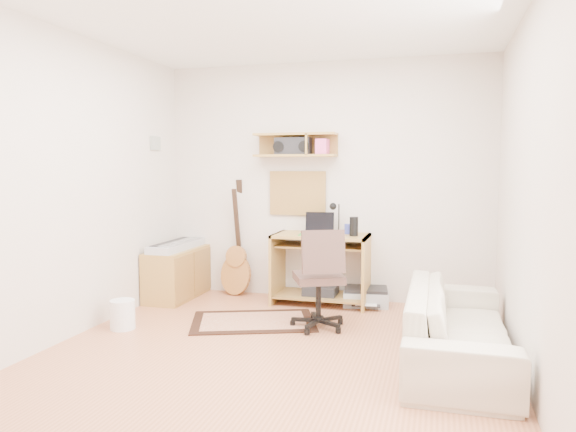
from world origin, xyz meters
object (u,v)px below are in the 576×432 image
(printer, at_px, (366,297))
(sofa, at_px, (458,313))
(task_chair, at_px, (319,278))
(desk, at_px, (321,269))
(cabinet, at_px, (177,273))

(printer, xyz_separation_m, sofa, (0.88, -1.45, 0.28))
(task_chair, relative_size, sofa, 0.49)
(sofa, bearing_deg, desk, 44.60)
(task_chair, bearing_deg, printer, 47.52)
(desk, xyz_separation_m, printer, (0.47, 0.08, -0.29))
(printer, distance_m, sofa, 1.72)
(task_chair, distance_m, cabinet, 1.91)
(printer, bearing_deg, cabinet, 179.17)
(desk, distance_m, cabinet, 1.62)
(desk, height_order, printer, desk)
(task_chair, distance_m, sofa, 1.30)
(task_chair, relative_size, printer, 2.00)
(desk, relative_size, cabinet, 1.11)
(task_chair, height_order, printer, task_chair)
(cabinet, bearing_deg, desk, 6.23)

